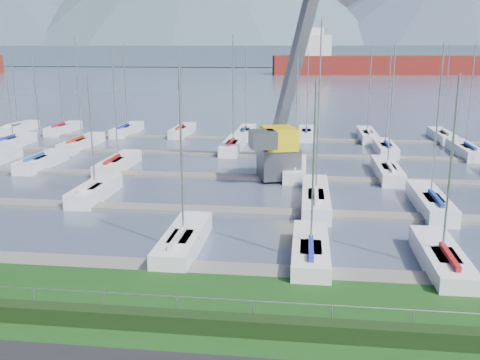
# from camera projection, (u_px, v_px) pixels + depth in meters

# --- Properties ---
(water) EXTENTS (800.00, 540.00, 0.20)m
(water) POSITION_uv_depth(u_px,v_px,m) (299.00, 70.00, 271.70)
(water) COLOR #475268
(hedge) EXTENTS (80.00, 0.70, 0.70)m
(hedge) POSITION_uv_depth(u_px,v_px,m) (201.00, 323.00, 20.64)
(hedge) COLOR black
(hedge) RESTS_ON grass
(fence) EXTENTS (80.00, 0.04, 0.04)m
(fence) POSITION_uv_depth(u_px,v_px,m) (202.00, 298.00, 20.82)
(fence) COLOR #96989E
(fence) RESTS_ON grass
(foothill) EXTENTS (900.00, 80.00, 12.00)m
(foothill) POSITION_uv_depth(u_px,v_px,m) (301.00, 56.00, 337.60)
(foothill) COLOR #475B68
(foothill) RESTS_ON water
(docks) EXTENTS (90.00, 41.60, 0.25)m
(docks) POSITION_uv_depth(u_px,v_px,m) (260.00, 178.00, 46.21)
(docks) COLOR slate
(docks) RESTS_ON water
(crane) EXTENTS (7.24, 13.08, 22.35)m
(crane) POSITION_uv_depth(u_px,v_px,m) (285.00, 112.00, 45.63)
(crane) COLOR #53555A
(crane) RESTS_ON water
(cargo_ship_mid) EXTENTS (111.83, 29.55, 21.50)m
(cargo_ship_mid) POSITION_uv_depth(u_px,v_px,m) (392.00, 65.00, 227.85)
(cargo_ship_mid) COLOR maroon
(cargo_ship_mid) RESTS_ON water
(sailboat_fleet) EXTENTS (74.94, 49.72, 13.23)m
(sailboat_fleet) POSITION_uv_depth(u_px,v_px,m) (238.00, 107.00, 49.30)
(sailboat_fleet) COLOR beige
(sailboat_fleet) RESTS_ON water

